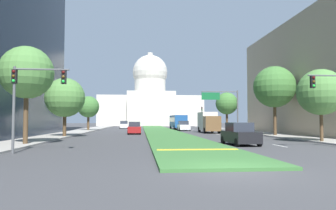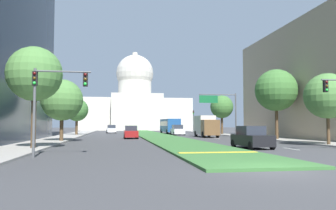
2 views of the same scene
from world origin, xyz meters
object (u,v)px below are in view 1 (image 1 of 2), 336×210
(street_tree_right_mid, at_px, (274,87))
(city_bus, at_px, (178,121))
(capitol_building, at_px, (150,103))
(sedan_lead_stopped, at_px, (240,134))
(overhead_guide_sign, at_px, (224,102))
(traffic_light_far_right, at_px, (202,114))
(traffic_light_near_left, at_px, (29,90))
(street_tree_right_far, at_px, (227,104))
(street_tree_left_near, at_px, (27,73))
(sedan_distant, at_px, (184,126))
(street_tree_right_near, at_px, (321,92))
(street_tree_left_far, at_px, (88,107))
(sedan_midblock, at_px, (135,128))
(sedan_far_horizon, at_px, (124,125))
(street_tree_left_mid, at_px, (65,98))
(box_truck_delivery, at_px, (208,122))

(street_tree_right_mid, distance_m, city_bus, 29.98)
(capitol_building, bearing_deg, sedan_lead_stopped, -87.10)
(overhead_guide_sign, relative_size, street_tree_right_mid, 0.76)
(traffic_light_far_right, bearing_deg, city_bus, -131.87)
(capitol_building, xyz_separation_m, traffic_light_near_left, (-10.23, -91.82, -4.39))
(street_tree_right_far, bearing_deg, capitol_building, 103.29)
(street_tree_left_near, relative_size, sedan_distant, 1.82)
(traffic_light_near_left, distance_m, sedan_lead_stopped, 15.75)
(street_tree_right_near, bearing_deg, street_tree_left_near, -178.56)
(street_tree_left_far, bearing_deg, overhead_guide_sign, -27.32)
(traffic_light_far_right, xyz_separation_m, city_bus, (-6.68, -7.45, -1.54))
(street_tree_left_far, height_order, sedan_midblock, street_tree_left_far)
(sedan_lead_stopped, bearing_deg, street_tree_right_far, 75.76)
(sedan_midblock, bearing_deg, sedan_far_horizon, 96.08)
(sedan_midblock, height_order, sedan_far_horizon, sedan_far_horizon)
(street_tree_right_mid, distance_m, street_tree_left_far, 33.28)
(street_tree_right_far, bearing_deg, sedan_distant, -176.67)
(capitol_building, distance_m, sedan_distant, 55.07)
(traffic_light_near_left, bearing_deg, capitol_building, 83.64)
(capitol_building, xyz_separation_m, city_bus, (4.40, -46.01, -6.42))
(traffic_light_far_right, relative_size, street_tree_right_mid, 0.60)
(capitol_building, distance_m, street_tree_left_mid, 75.65)
(street_tree_left_mid, xyz_separation_m, sedan_lead_stopped, (16.58, -12.21, -3.72))
(sedan_midblock, distance_m, sedan_far_horizon, 27.65)
(street_tree_right_near, distance_m, street_tree_left_far, 40.49)
(box_truck_delivery, bearing_deg, street_tree_right_mid, -60.93)
(overhead_guide_sign, distance_m, sedan_far_horizon, 30.44)
(street_tree_right_near, relative_size, box_truck_delivery, 1.01)
(street_tree_right_near, bearing_deg, sedan_far_horizon, 113.09)
(street_tree_right_far, relative_size, box_truck_delivery, 1.12)
(traffic_light_near_left, relative_size, sedan_midblock, 1.20)
(city_bus, bearing_deg, street_tree_left_mid, -120.14)
(overhead_guide_sign, xyz_separation_m, sedan_lead_stopped, (-4.74, -21.82, -3.82))
(street_tree_left_far, distance_m, street_tree_right_far, 25.72)
(street_tree_left_far, xyz_separation_m, city_bus, (17.37, 7.53, -2.58))
(traffic_light_far_right, xyz_separation_m, street_tree_right_near, (1.13, -46.69, 1.11))
(street_tree_right_mid, relative_size, sedan_distant, 2.01)
(street_tree_left_far, height_order, sedan_distant, street_tree_left_far)
(street_tree_right_near, xyz_separation_m, box_truck_delivery, (-5.23, 21.38, -2.75))
(traffic_light_far_right, height_order, street_tree_right_near, street_tree_right_near)
(street_tree_right_mid, relative_size, sedan_far_horizon, 1.98)
(street_tree_left_mid, distance_m, sedan_far_horizon, 35.51)
(street_tree_right_mid, distance_m, sedan_distant, 22.37)
(traffic_light_near_left, relative_size, street_tree_left_mid, 0.76)
(sedan_distant, bearing_deg, sedan_far_horizon, 128.28)
(sedan_midblock, xyz_separation_m, sedan_far_horizon, (-2.93, 27.49, 0.02))
(sedan_midblock, bearing_deg, sedan_distant, 55.39)
(street_tree_right_mid, bearing_deg, capitol_building, 99.80)
(street_tree_left_near, distance_m, sedan_distant, 36.04)
(street_tree_left_far, bearing_deg, sedan_far_horizon, 67.75)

